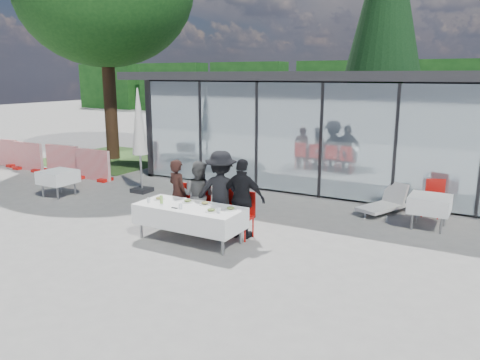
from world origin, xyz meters
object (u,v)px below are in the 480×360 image
spare_table_left (58,177)px  plate_a (159,199)px  plate_c (205,203)px  market_umbrella (139,127)px  diner_b (199,196)px  spare_chair_b (433,196)px  dining_table (190,216)px  diner_a (178,193)px  folded_eyeglasses (175,208)px  spare_table_right (430,204)px  diner_chair_b (200,205)px  diner_chair_c (222,209)px  construction_barriers (30,158)px  plate_d (231,209)px  plate_extra (211,210)px  diner_c (221,193)px  diner_chair_a (179,202)px  plate_b (188,201)px  diner_d (243,199)px  diner_chair_d (243,212)px  juice_bottle (161,200)px  lounger (385,203)px  conifer_tree (386,10)px

spare_table_left → plate_a: bearing=-13.8°
plate_c → market_umbrella: market_umbrella is taller
diner_b → spare_chair_b: 5.60m
dining_table → diner_a: bearing=139.0°
folded_eyeglasses → spare_table_right: (4.33, 3.57, -0.20)m
diner_chair_b → plate_a: (-0.58, -0.67, 0.24)m
diner_chair_c → spare_chair_b: (3.81, 3.43, 0.00)m
diner_b → construction_barriers: size_ratio=0.20×
plate_c → plate_d: (0.65, -0.07, 0.00)m
plate_extra → spare_chair_b: 5.57m
construction_barriers → diner_c: bearing=-14.9°
diner_chair_a → spare_table_right: (4.99, 2.53, 0.02)m
plate_d → diner_chair_a: bearing=160.7°
plate_d → market_umbrella: (-4.50, 2.55, 1.12)m
plate_c → spare_table_left: (-5.55, 0.96, -0.22)m
plate_c → market_umbrella: (-3.85, 2.48, 1.12)m
plate_b → diner_d: bearing=26.3°
diner_a → plate_a: size_ratio=6.20×
diner_chair_d → juice_bottle: 1.73m
diner_b → spare_table_right: 5.12m
folded_eyeglasses → plate_extra: bearing=11.3°
diner_chair_d → lounger: diner_chair_d is taller
construction_barriers → conifer_tree: conifer_tree is taller
diner_chair_c → spare_table_right: size_ratio=1.13×
plate_extra → folded_eyeglasses: plate_extra is taller
diner_chair_b → lounger: 4.66m
plate_a → plate_c: 1.08m
diner_chair_b → plate_c: size_ratio=3.97×
diner_a → diner_d: (1.67, 0.00, 0.08)m
diner_c → juice_bottle: size_ratio=10.90×
spare_table_left → construction_barriers: 4.49m
dining_table → folded_eyeglasses: size_ratio=16.14×
diner_chair_b → juice_bottle: diner_chair_b is taller
diner_a → spare_table_left: diner_a is taller
diner_d → market_umbrella: market_umbrella is taller
spare_table_left → diner_chair_d: bearing=-4.0°
spare_chair_b → diner_chair_a: bearing=-145.3°
diner_a → plate_d: bearing=-179.5°
diner_chair_b → construction_barriers: size_ratio=0.12×
juice_bottle → spare_table_left: bearing=164.4°
plate_extra → diner_chair_a: bearing=148.3°
diner_b → folded_eyeglasses: (0.10, -1.01, -0.01)m
diner_c → plate_d: (0.56, -0.56, -0.13)m
diner_a → diner_b: bearing=-161.3°
plate_d → spare_table_right: size_ratio=0.29×
spare_table_right → conifer_tree: conifer_tree is taller
plate_a → spare_table_right: (5.01, 3.20, -0.22)m
diner_chair_a → spare_table_left: size_ratio=1.13×
diner_b → folded_eyeglasses: size_ratio=11.02×
diner_c → diner_chair_c: (-0.00, 0.04, -0.37)m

